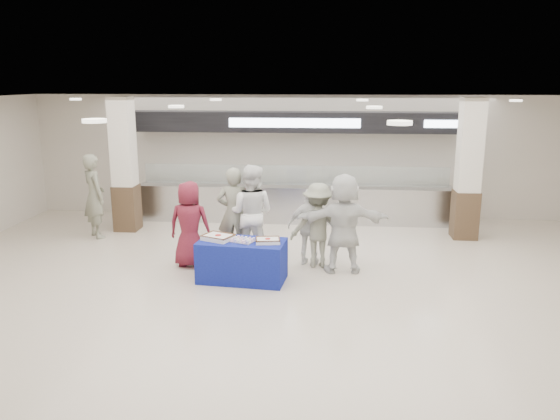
# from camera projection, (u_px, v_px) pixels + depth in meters

# --- Properties ---
(ground) EXTENTS (14.00, 14.00, 0.00)m
(ground) POSITION_uv_depth(u_px,v_px,m) (274.00, 303.00, 8.94)
(ground) COLOR beige
(ground) RESTS_ON ground
(serving_line) EXTENTS (8.70, 0.85, 2.80)m
(serving_line) POSITION_uv_depth(u_px,v_px,m) (295.00, 177.00, 13.90)
(serving_line) COLOR #B7B9BF
(serving_line) RESTS_ON ground
(column_left) EXTENTS (0.55, 0.55, 3.20)m
(column_left) POSITION_uv_depth(u_px,v_px,m) (124.00, 168.00, 13.00)
(column_left) COLOR #3B291A
(column_left) RESTS_ON ground
(column_right) EXTENTS (0.55, 0.55, 3.20)m
(column_right) POSITION_uv_depth(u_px,v_px,m) (468.00, 172.00, 12.32)
(column_right) COLOR #3B291A
(column_right) RESTS_ON ground
(display_table) EXTENTS (1.62, 0.94, 0.75)m
(display_table) POSITION_uv_depth(u_px,v_px,m) (242.00, 261.00, 9.88)
(display_table) COLOR navy
(display_table) RESTS_ON ground
(sheet_cake_left) EXTENTS (0.63, 0.57, 0.10)m
(sheet_cake_left) POSITION_uv_depth(u_px,v_px,m) (218.00, 237.00, 9.86)
(sheet_cake_left) COLOR white
(sheet_cake_left) RESTS_ON display_table
(sheet_cake_right) EXTENTS (0.47, 0.39, 0.09)m
(sheet_cake_right) POSITION_uv_depth(u_px,v_px,m) (268.00, 240.00, 9.68)
(sheet_cake_right) COLOR white
(sheet_cake_right) RESTS_ON display_table
(cupcake_tray) EXTENTS (0.48, 0.42, 0.06)m
(cupcake_tray) POSITION_uv_depth(u_px,v_px,m) (243.00, 240.00, 9.74)
(cupcake_tray) COLOR #B1B1B6
(cupcake_tray) RESTS_ON display_table
(civilian_maroon) EXTENTS (0.86, 0.59, 1.69)m
(civilian_maroon) POSITION_uv_depth(u_px,v_px,m) (190.00, 224.00, 10.55)
(civilian_maroon) COLOR maroon
(civilian_maroon) RESTS_ON ground
(soldier_a) EXTENTS (0.70, 0.47, 1.89)m
(soldier_a) POSITION_uv_depth(u_px,v_px,m) (234.00, 214.00, 10.98)
(soldier_a) COLOR slate
(soldier_a) RESTS_ON ground
(chef_tall) EXTENTS (1.07, 0.90, 1.95)m
(chef_tall) POSITION_uv_depth(u_px,v_px,m) (251.00, 213.00, 10.89)
(chef_tall) COLOR white
(chef_tall) RESTS_ON ground
(chef_short) EXTENTS (0.94, 0.49, 1.53)m
(chef_short) POSITION_uv_depth(u_px,v_px,m) (311.00, 227.00, 10.66)
(chef_short) COLOR white
(chef_short) RESTS_ON ground
(soldier_b) EXTENTS (1.13, 0.72, 1.65)m
(soldier_b) POSITION_uv_depth(u_px,v_px,m) (318.00, 225.00, 10.55)
(soldier_b) COLOR slate
(soldier_b) RESTS_ON ground
(civilian_white) EXTENTS (1.81, 0.72, 1.91)m
(civilian_white) POSITION_uv_depth(u_px,v_px,m) (344.00, 223.00, 10.21)
(civilian_white) COLOR silver
(civilian_white) RESTS_ON ground
(soldier_bg) EXTENTS (0.83, 0.83, 1.94)m
(soldier_bg) POSITION_uv_depth(u_px,v_px,m) (94.00, 196.00, 12.51)
(soldier_bg) COLOR slate
(soldier_bg) RESTS_ON ground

